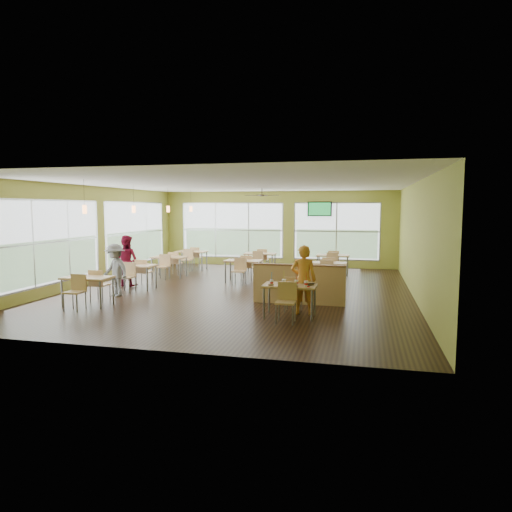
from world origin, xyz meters
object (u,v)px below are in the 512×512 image
main_table (290,290)px  food_basket (309,283)px  half_wall_divider (299,284)px  man_plaid (303,280)px

main_table → food_basket: size_ratio=5.88×
half_wall_divider → man_plaid: bearing=-76.6°
half_wall_divider → man_plaid: (0.27, -1.11, 0.29)m
half_wall_divider → food_basket: (0.43, -1.37, 0.26)m
main_table → half_wall_divider: 1.45m
man_plaid → food_basket: 0.31m
main_table → half_wall_divider: (0.00, 1.45, -0.11)m
food_basket → main_table: bearing=-169.6°
main_table → man_plaid: man_plaid is taller
food_basket → man_plaid: bearing=122.4°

